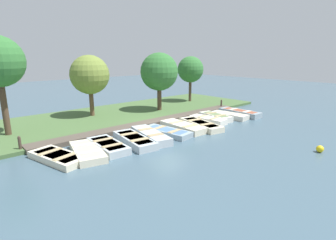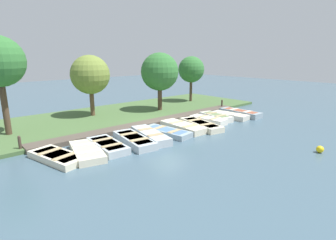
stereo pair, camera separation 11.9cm
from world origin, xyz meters
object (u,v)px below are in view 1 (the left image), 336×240
Objects in this scene: buoy at (320,149)px; rowboat_8 at (208,120)px; rowboat_1 at (87,151)px; rowboat_11 at (240,113)px; rowboat_2 at (108,146)px; rowboat_3 at (134,140)px; park_tree_right at (190,70)px; mooring_post_near at (20,144)px; rowboat_6 at (183,127)px; rowboat_10 at (229,115)px; park_tree_center at (159,72)px; rowboat_0 at (58,157)px; park_tree_left at (90,75)px; rowboat_5 at (167,132)px; rowboat_7 at (201,124)px; rowboat_9 at (215,117)px; rowboat_4 at (151,135)px; mooring_post_far at (221,104)px.

rowboat_8 is at bearing 176.50° from buoy.
rowboat_11 is at bearing 103.80° from rowboat_1.
rowboat_2 is at bearing -89.16° from rowboat_11.
rowboat_1 is 2.63m from rowboat_3.
rowboat_2 is at bearing -63.46° from park_tree_right.
rowboat_1 is 3.36m from mooring_post_near.
park_tree_right is (-6.39, 7.41, 3.08)m from rowboat_6.
mooring_post_near is at bearing -105.19° from rowboat_10.
rowboat_0 is at bearing -64.25° from park_tree_center.
rowboat_1 is 1.10× the size of rowboat_10.
rowboat_5 is at bearing 11.01° from park_tree_left.
rowboat_3 reaches higher than rowboat_2.
rowboat_7 reaches higher than rowboat_2.
rowboat_1 is at bearing -28.09° from park_tree_left.
mooring_post_near is 0.18× the size of park_tree_left.
rowboat_1 is at bearing -87.21° from rowboat_6.
rowboat_3 reaches higher than rowboat_5.
park_tree_center reaches higher than rowboat_1.
rowboat_8 is 7.44m from buoy.
rowboat_11 is (-0.28, 5.00, 0.03)m from rowboat_7.
park_tree_left is at bearing 164.20° from rowboat_2.
rowboat_2 is 7.96m from rowboat_8.
rowboat_6 reaches higher than rowboat_1.
rowboat_9 is 7.91× the size of buoy.
rowboat_6 is at bearing -163.84° from buoy.
park_tree_right reaches higher than rowboat_2.
rowboat_9 is 0.59× the size of park_tree_left.
mooring_post_near is at bearing -117.24° from rowboat_5.
buoy is (7.31, -2.83, -0.01)m from rowboat_10.
rowboat_1 is at bearing 64.96° from rowboat_0.
rowboat_4 is at bearing 102.69° from rowboat_1.
rowboat_8 is (-0.22, 5.31, -0.01)m from rowboat_4.
park_tree_left reaches higher than rowboat_7.
rowboat_2 is at bearing -79.24° from mooring_post_far.
rowboat_6 is at bearing 22.32° from park_tree_left.
rowboat_9 is at bearing -31.25° from park_tree_right.
park_tree_left is at bearing -108.92° from park_tree_center.
rowboat_7 is 3.69m from rowboat_10.
rowboat_8 is at bearing 94.22° from rowboat_6.
buoy is 0.07× the size of park_tree_center.
rowboat_11 is at bearing 98.66° from rowboat_3.
rowboat_2 is 11.66m from rowboat_11.
rowboat_1 is at bearing -79.05° from rowboat_4.
rowboat_4 is 1.05× the size of rowboat_11.
rowboat_8 is 8.52m from park_tree_right.
rowboat_0 is 0.98× the size of rowboat_1.
rowboat_5 is 9.35× the size of buoy.
rowboat_2 is 0.65× the size of park_tree_right.
rowboat_3 reaches higher than rowboat_1.
rowboat_4 is 2.73m from rowboat_6.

